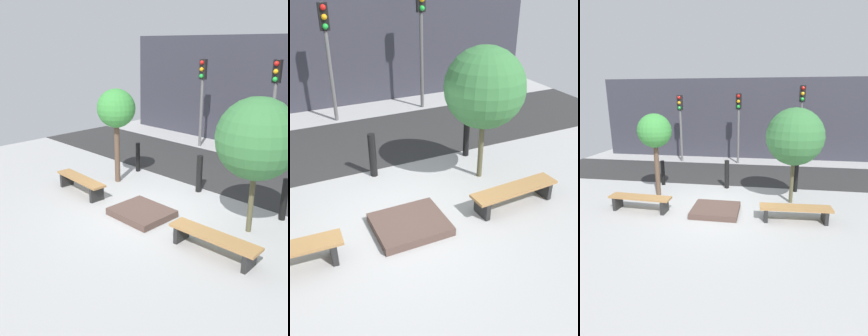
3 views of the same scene
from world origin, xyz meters
The scene contains 14 objects.
ground_plane centered at (0.00, 0.00, 0.00)m, with size 18.00×18.00×0.00m, color #A3A3A3.
road_strip centered at (0.00, 4.16, 0.01)m, with size 18.00×3.58×0.01m, color #2D2D2D.
building_facade centered at (0.00, 7.82, 2.24)m, with size 16.20×0.50×4.47m, color #33333D.
bench_left centered at (-2.32, -0.41, 0.34)m, with size 1.95×0.51×0.47m.
bench_right centered at (2.32, -0.41, 0.32)m, with size 2.01×0.55×0.43m.
planter_bed centered at (0.00, -0.21, 0.09)m, with size 1.40×1.20×0.17m, color brown.
tree_behind_left_bench centered at (-2.32, 0.99, 2.27)m, with size 1.16×1.16×2.89m.
tree_behind_right_bench centered at (2.32, 0.99, 2.20)m, with size 1.81×1.81×3.11m.
bollard_far_left centered at (-2.58, 2.12, 0.50)m, with size 0.15×0.15×0.99m, color black.
bollard_left centered at (0.00, 2.12, 0.55)m, with size 0.18×0.18×1.10m, color black.
bollard_center centered at (2.58, 2.12, 0.53)m, with size 0.16×0.16×1.06m, color black.
traffic_light_west centered at (-3.12, 6.23, 2.45)m, with size 0.28×0.27×3.55m.
traffic_light_mid_west centered at (0.00, 6.24, 2.50)m, with size 0.28×0.27×3.62m.
traffic_light_mid_east centered at (3.12, 6.24, 2.74)m, with size 0.28×0.27×3.99m.
Camera 3 is at (1.39, -7.45, 3.36)m, focal length 28.00 mm.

